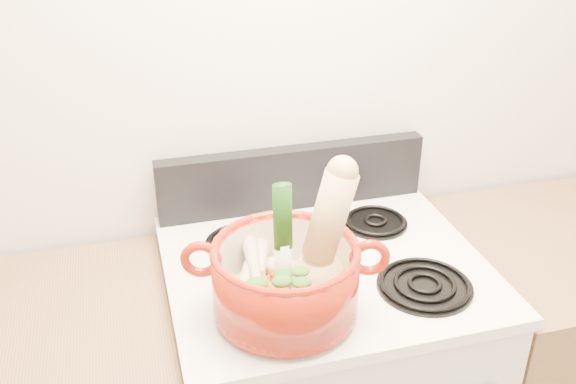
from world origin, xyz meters
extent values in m
cube|color=white|center=(0.00, 1.75, 1.30)|extent=(3.50, 0.02, 2.60)
cube|color=white|center=(0.00, 1.40, 0.93)|extent=(0.78, 0.67, 0.03)
cube|color=black|center=(0.00, 1.70, 1.04)|extent=(0.76, 0.05, 0.18)
cylinder|color=black|center=(-0.19, 1.24, 0.96)|extent=(0.22, 0.22, 0.02)
cylinder|color=black|center=(0.19, 1.24, 0.96)|extent=(0.22, 0.22, 0.02)
cylinder|color=black|center=(-0.19, 1.54, 0.96)|extent=(0.17, 0.17, 0.02)
cylinder|color=black|center=(0.19, 1.54, 0.96)|extent=(0.17, 0.17, 0.02)
cylinder|color=#A01B09|center=(-0.15, 1.23, 1.05)|extent=(0.38, 0.38, 0.15)
torus|color=#A01B09|center=(-0.32, 1.28, 1.10)|extent=(0.09, 0.04, 0.09)
torus|color=#A01B09|center=(0.02, 1.19, 1.10)|extent=(0.09, 0.04, 0.09)
cylinder|color=silver|center=(-0.15, 1.25, 1.13)|extent=(0.04, 0.06, 0.27)
ellipsoid|color=tan|center=(-0.15, 1.32, 1.02)|extent=(0.09, 0.07, 0.04)
cone|color=beige|center=(-0.22, 1.28, 1.02)|extent=(0.15, 0.23, 0.07)
cone|color=beige|center=(-0.21, 1.24, 1.03)|extent=(0.09, 0.23, 0.07)
cone|color=beige|center=(-0.20, 1.28, 1.03)|extent=(0.06, 0.18, 0.05)
cone|color=beige|center=(-0.24, 1.25, 1.04)|extent=(0.14, 0.20, 0.06)
cone|color=beige|center=(-0.20, 1.27, 1.05)|extent=(0.08, 0.19, 0.05)
cone|color=beige|center=(-0.21, 1.26, 1.05)|extent=(0.06, 0.22, 0.06)
cone|color=#BD3B09|center=(-0.17, 1.18, 1.02)|extent=(0.07, 0.15, 0.04)
cone|color=#BE3609|center=(-0.21, 1.19, 1.03)|extent=(0.10, 0.16, 0.05)
cone|color=#BA3C09|center=(-0.16, 1.22, 1.03)|extent=(0.06, 0.16, 0.04)
cone|color=#C14D09|center=(-0.17, 1.19, 1.04)|extent=(0.07, 0.14, 0.04)
cone|color=#BE5809|center=(-0.19, 1.21, 1.04)|extent=(0.05, 0.15, 0.04)
camera|label=1|loc=(-0.44, 0.15, 1.85)|focal=40.00mm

